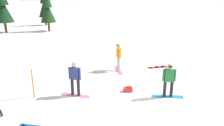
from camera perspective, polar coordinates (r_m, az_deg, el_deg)
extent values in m
plane|color=white|center=(10.12, 3.03, -10.88)|extent=(800.00, 800.00, 0.00)
cube|color=#1E8CD8|center=(11.24, 13.94, -8.26)|extent=(1.42, 1.02, 0.02)
cylinder|color=black|center=(11.09, 14.91, -6.38)|extent=(0.15, 0.15, 0.79)
cylinder|color=black|center=(11.04, 13.27, -6.36)|extent=(0.15, 0.15, 0.79)
cube|color=#237238|center=(10.81, 14.37, -3.03)|extent=(0.47, 0.41, 0.59)
cylinder|color=#237238|center=(10.85, 15.73, -3.03)|extent=(0.11, 0.11, 0.58)
cylinder|color=#237238|center=(10.76, 13.01, -2.98)|extent=(0.11, 0.11, 0.58)
sphere|color=tan|center=(10.66, 14.56, -0.74)|extent=(0.24, 0.24, 0.24)
cube|color=black|center=(10.52, 14.68, -0.93)|extent=(0.17, 0.12, 0.08)
cube|color=pink|center=(11.17, -9.19, -8.10)|extent=(1.27, 1.19, 0.02)
cylinder|color=black|center=(11.06, -10.06, -5.96)|extent=(0.15, 0.15, 0.84)
cylinder|color=black|center=(10.93, -8.54, -6.17)|extent=(0.15, 0.15, 0.84)
cube|color=navy|center=(10.73, -9.49, -2.63)|extent=(0.46, 0.45, 0.57)
cylinder|color=navy|center=(10.84, -10.74, -2.52)|extent=(0.11, 0.11, 0.58)
cylinder|color=navy|center=(10.62, -8.22, -2.80)|extent=(0.11, 0.11, 0.58)
sphere|color=tan|center=(10.58, -9.62, -0.38)|extent=(0.24, 0.24, 0.24)
cube|color=black|center=(10.70, -9.30, -0.10)|extent=(0.15, 0.14, 0.08)
cube|color=pink|center=(14.37, 1.68, -1.83)|extent=(0.75, 1.60, 0.02)
cylinder|color=#B7B7BC|center=(14.08, 1.81, -0.36)|extent=(0.15, 0.15, 0.86)
cylinder|color=#B7B7BC|center=(14.38, 1.58, 0.04)|extent=(0.15, 0.15, 0.86)
cube|color=orange|center=(14.02, 1.72, 2.66)|extent=(0.35, 0.45, 0.59)
cylinder|color=orange|center=(13.77, 1.92, 2.41)|extent=(0.11, 0.11, 0.58)
cylinder|color=orange|center=(14.26, 1.53, 2.96)|extent=(0.11, 0.11, 0.58)
sphere|color=tan|center=(13.90, 1.74, 4.48)|extent=(0.24, 0.24, 0.24)
cube|color=black|center=(13.88, 1.17, 4.50)|extent=(0.09, 0.17, 0.08)
cylinder|color=black|center=(10.37, -26.27, -11.32)|extent=(0.13, 0.27, 0.26)
cube|color=red|center=(15.25, 12.01, -1.05)|extent=(1.43, 0.66, 0.02)
cylinder|color=red|center=(15.00, 9.54, -1.22)|extent=(0.37, 0.37, 0.02)
cylinder|color=red|center=(15.53, 14.40, -0.88)|extent=(0.37, 0.37, 0.02)
cube|color=black|center=(15.16, 11.29, -0.93)|extent=(0.23, 0.19, 0.07)
cube|color=black|center=(15.31, 12.75, -0.83)|extent=(0.23, 0.19, 0.07)
cube|color=red|center=(11.44, 4.09, -6.75)|extent=(0.53, 0.47, 0.21)
cube|color=maroon|center=(11.39, 4.45, -6.15)|extent=(0.27, 0.28, 0.06)
cylinder|color=black|center=(11.41, 2.89, -6.76)|extent=(0.12, 0.07, 0.02)
cylinder|color=orange|center=(11.19, -19.51, -4.98)|extent=(0.06, 0.06, 1.42)
cylinder|color=#472D19|center=(29.49, -15.76, 8.90)|extent=(0.26, 0.26, 1.13)
cone|color=#143819|center=(29.28, -16.05, 12.32)|extent=(1.89, 1.89, 2.41)
cylinder|color=#472D19|center=(30.29, -25.46, 8.19)|extent=(0.29, 0.29, 1.26)
cone|color=black|center=(30.08, -25.97, 11.87)|extent=(2.21, 2.21, 2.68)
cylinder|color=#472D19|center=(34.81, -16.50, 10.20)|extent=(0.28, 0.28, 1.22)
cone|color=black|center=(34.63, -16.79, 13.31)|extent=(1.78, 1.78, 2.58)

